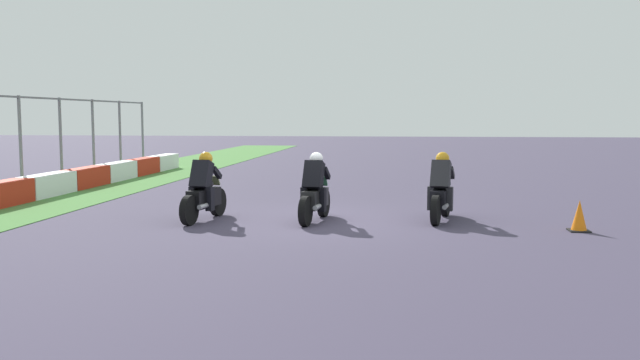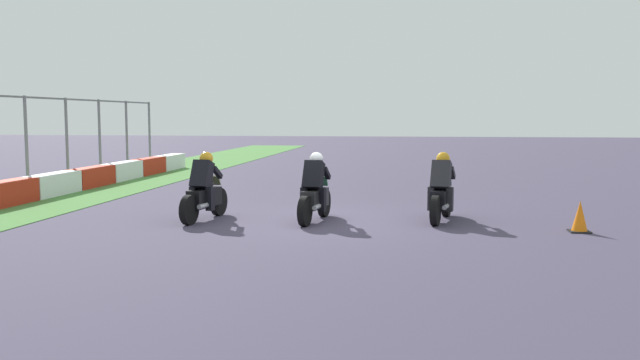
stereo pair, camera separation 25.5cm
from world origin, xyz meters
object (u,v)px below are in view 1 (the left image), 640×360
rider_lane_b (315,193)px  rider_lane_c (204,192)px  rider_lane_a (441,192)px  traffic_cone (579,217)px

rider_lane_b → rider_lane_c: same height
rider_lane_a → rider_lane_b: 2.78m
rider_lane_c → rider_lane_a: bearing=-73.6°
rider_lane_a → traffic_cone: size_ratio=3.21×
rider_lane_b → rider_lane_c: 2.45m
rider_lane_b → rider_lane_c: bearing=103.1°
rider_lane_b → rider_lane_c: (-0.17, 2.44, 0.00)m
rider_lane_a → traffic_cone: bearing=-99.4°
rider_lane_b → traffic_cone: 5.45m
rider_lane_a → rider_lane_b: (-0.44, 2.74, 0.00)m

